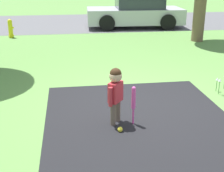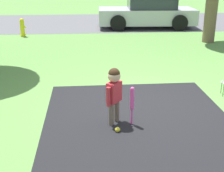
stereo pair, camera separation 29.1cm
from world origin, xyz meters
TOP-DOWN VIEW (x-y plane):
  - ground_plane at (0.00, 0.00)m, footprint 60.00×60.00m
  - street_strip at (0.00, 10.16)m, footprint 40.00×6.00m
  - child at (-0.59, -0.84)m, footprint 0.27×0.32m
  - baseball_bat at (-0.31, -0.91)m, footprint 0.07×0.07m
  - sports_ball at (-0.57, -1.15)m, footprint 0.08×0.08m
  - fire_hydrant at (-3.43, 6.76)m, footprint 0.23×0.20m
  - parked_car at (1.75, 8.46)m, footprint 4.29×2.23m

SIDE VIEW (x-z plane):
  - ground_plane at x=0.00m, z-range 0.00..0.00m
  - street_strip at x=0.00m, z-range 0.00..0.01m
  - sports_ball at x=-0.57m, z-range 0.00..0.08m
  - fire_hydrant at x=-3.43m, z-range -0.01..0.69m
  - baseball_bat at x=-0.31m, z-range 0.10..0.75m
  - child at x=-0.59m, z-range 0.14..1.10m
  - parked_car at x=1.75m, z-range -0.03..1.29m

